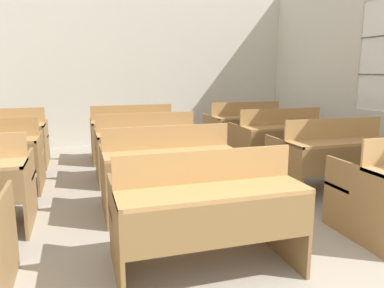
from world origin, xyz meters
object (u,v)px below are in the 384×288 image
at_px(bench_third_center, 147,145).
at_px(bench_back_right, 245,126).
at_px(bench_second_center, 167,168).
at_px(bench_second_right, 332,155).
at_px(bench_third_right, 280,138).
at_px(bench_front_center, 205,209).
at_px(bench_back_center, 133,132).

bearing_deg(bench_third_center, bench_back_right, 30.92).
bearing_deg(bench_second_center, bench_second_right, 0.19).
relative_size(bench_second_center, bench_third_right, 1.00).
bearing_deg(bench_second_right, bench_third_center, 148.89).
relative_size(bench_front_center, bench_second_center, 1.00).
bearing_deg(bench_back_center, bench_front_center, -89.94).
relative_size(bench_front_center, bench_second_right, 1.00).
height_order(bench_second_center, bench_third_right, same).
relative_size(bench_second_right, bench_third_right, 1.00).
relative_size(bench_second_center, bench_back_right, 1.00).
relative_size(bench_third_right, bench_back_right, 1.00).
height_order(bench_third_right, bench_back_right, same).
height_order(bench_front_center, bench_third_center, same).
xyz_separation_m(bench_front_center, bench_third_right, (2.00, 2.42, 0.00)).
distance_m(bench_second_center, bench_third_center, 1.21).
bearing_deg(bench_back_center, bench_third_center, -89.26).
bearing_deg(bench_back_center, bench_back_right, -0.03).
xyz_separation_m(bench_second_center, bench_third_right, (1.99, 1.20, 0.00)).
bearing_deg(bench_front_center, bench_second_right, 31.50).
relative_size(bench_second_center, bench_back_center, 1.00).
bearing_deg(bench_third_center, bench_second_center, -90.11).
height_order(bench_second_right, bench_third_right, same).
distance_m(bench_front_center, bench_second_center, 1.22).
xyz_separation_m(bench_third_center, bench_back_center, (-0.02, 1.19, 0.00)).
height_order(bench_front_center, bench_second_right, same).
height_order(bench_front_center, bench_back_center, same).
bearing_deg(bench_second_right, bench_second_center, -179.81).
xyz_separation_m(bench_front_center, bench_second_right, (2.01, 1.23, 0.00)).
distance_m(bench_third_center, bench_third_right, 1.99).
bearing_deg(bench_back_right, bench_front_center, -118.94).
xyz_separation_m(bench_second_center, bench_second_right, (2.00, 0.01, 0.00)).
relative_size(bench_front_center, bench_third_center, 1.00).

